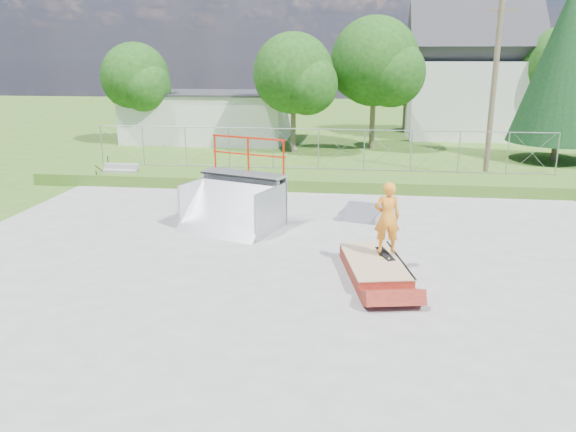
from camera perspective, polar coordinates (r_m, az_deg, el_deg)
name	(u,v)px	position (r m, az deg, el deg)	size (l,w,h in m)	color
ground	(288,264)	(15.02, 0.01, -4.90)	(120.00, 120.00, 0.00)	#385E1B
concrete_pad	(288,263)	(15.01, 0.01, -4.83)	(20.00, 16.00, 0.04)	gray
grass_berm	(316,180)	(24.03, 2.88, 3.70)	(24.00, 3.00, 0.50)	#385E1B
grind_box	(374,267)	(14.38, 8.73, -5.18)	(1.85, 2.98, 0.41)	maroon
quarter_pipe	(230,186)	(17.68, -5.89, 3.00)	(2.81, 2.38, 2.81)	#ABADB3
flat_bank_ramp	(362,214)	(19.16, 7.53, 0.24)	(1.31, 1.40, 0.40)	#ABADB3
skateboard	(385,254)	(14.62, 9.85, -3.84)	(0.22, 0.80, 0.02)	black
skater	(387,220)	(14.34, 10.02, -0.42)	(0.66, 0.44, 1.82)	orange
concrete_stairs	(118,175)	(25.33, -16.86, 4.01)	(1.50, 1.60, 0.80)	gray
chain_link_fence	(318,149)	(24.80, 3.10, 6.78)	(20.00, 0.06, 1.80)	gray
utility_building_flat	(209,117)	(37.42, -8.03, 9.91)	(10.00, 6.00, 3.00)	silver
gable_house	(470,79)	(40.60, 18.00, 13.08)	(8.40, 6.08, 8.94)	silver
utility_pole	(494,88)	(26.58, 20.17, 12.11)	(0.24, 0.24, 8.00)	brown
tree_left_near	(297,77)	(31.97, 0.96, 13.98)	(4.76, 4.48, 6.65)	brown
tree_center	(380,65)	(33.75, 9.30, 14.91)	(5.44, 5.12, 7.60)	brown
tree_left_far	(138,80)	(36.41, -14.98, 13.22)	(4.42, 4.16, 6.18)	brown
tree_right_far	(565,69)	(39.76, 26.32, 13.21)	(5.10, 4.80, 7.12)	brown
tree_back_mid	(410,81)	(41.95, 12.30, 13.27)	(4.08, 3.84, 5.70)	brown
conifer_tree	(566,62)	(32.57, 26.39, 13.84)	(5.04, 5.04, 9.10)	brown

